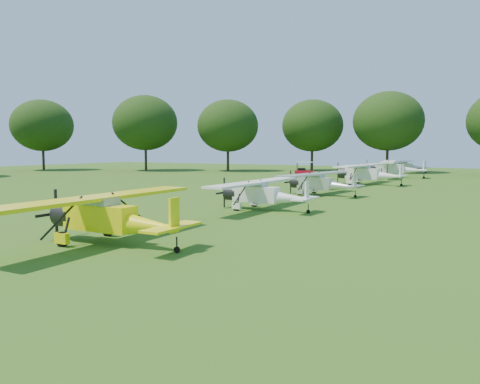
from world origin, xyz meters
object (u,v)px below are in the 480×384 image
object	(u,v)px
aircraft_4	(320,181)
golf_cart	(304,172)
aircraft_3	(263,192)
aircraft_6	(394,167)
aircraft_2	(109,214)
aircraft_5	(367,172)
aircraft_7	(405,165)

from	to	relation	value
aircraft_4	golf_cart	size ratio (longest dim) A/B	3.76
aircraft_3	aircraft_6	xyz separation A→B (m)	(0.85, 37.23, 0.24)
aircraft_2	aircraft_5	world-z (taller)	aircraft_5
aircraft_4	aircraft_5	xyz separation A→B (m)	(0.58, 13.30, 0.19)
aircraft_3	golf_cart	xyz separation A→B (m)	(-10.32, 33.63, -0.46)
aircraft_7	golf_cart	world-z (taller)	golf_cart
aircraft_3	aircraft_7	distance (m)	51.31
aircraft_3	aircraft_6	size ratio (longest dim) A/B	0.82
aircraft_3	aircraft_2	bearing A→B (deg)	-92.30
aircraft_6	golf_cart	distance (m)	11.76
aircraft_4	aircraft_6	bearing A→B (deg)	97.42
aircraft_2	aircraft_7	distance (m)	63.72
aircraft_4	aircraft_6	size ratio (longest dim) A/B	0.83
aircraft_5	aircraft_6	distance (m)	13.35
aircraft_4	aircraft_6	distance (m)	26.66
golf_cart	aircraft_4	bearing A→B (deg)	-81.43
aircraft_5	aircraft_2	bearing A→B (deg)	-86.38
aircraft_6	aircraft_7	world-z (taller)	aircraft_6
aircraft_6	aircraft_7	bearing A→B (deg)	84.85
aircraft_2	aircraft_6	xyz separation A→B (m)	(1.62, 49.65, 0.15)
aircraft_2	golf_cart	size ratio (longest dim) A/B	4.00
aircraft_2	golf_cart	world-z (taller)	aircraft_2
aircraft_7	golf_cart	xyz separation A→B (m)	(-10.29, -17.67, -0.48)
aircraft_4	aircraft_6	xyz separation A→B (m)	(0.77, 26.64, 0.23)
aircraft_6	golf_cart	world-z (taller)	aircraft_6
aircraft_6	aircraft_7	xyz separation A→B (m)	(-0.89, 14.07, -0.23)
aircraft_2	aircraft_6	world-z (taller)	aircraft_6
aircraft_7	aircraft_5	bearing A→B (deg)	-82.71
aircraft_5	golf_cart	xyz separation A→B (m)	(-10.99, 9.75, -0.66)
aircraft_2	aircraft_3	distance (m)	12.44
aircraft_4	aircraft_5	world-z (taller)	aircraft_5
aircraft_3	golf_cart	distance (m)	35.18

